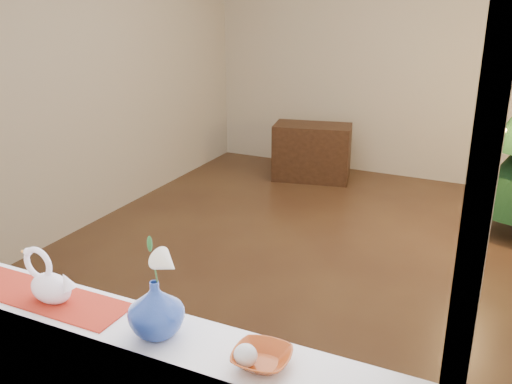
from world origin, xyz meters
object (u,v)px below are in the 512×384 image
swan (49,277)px  side_table (312,152)px  blue_vase (156,304)px  amber_dish (262,359)px  paperweight (245,356)px

swan → side_table: bearing=74.1°
side_table → blue_vase: bearing=-88.9°
amber_dish → side_table: 4.61m
blue_vase → side_table: size_ratio=0.28×
swan → blue_vase: bearing=-24.3°
swan → paperweight: swan is taller
swan → side_table: swan is taller
blue_vase → amber_dish: (0.38, 0.00, -0.09)m
blue_vase → amber_dish: size_ratio=1.46×
paperweight → side_table: (-1.38, 4.36, -0.65)m
blue_vase → paperweight: blue_vase is taller
amber_dish → blue_vase: bearing=-179.6°
blue_vase → side_table: bearing=103.5°
swan → paperweight: (0.81, -0.03, -0.06)m
swan → amber_dish: bearing=-23.7°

